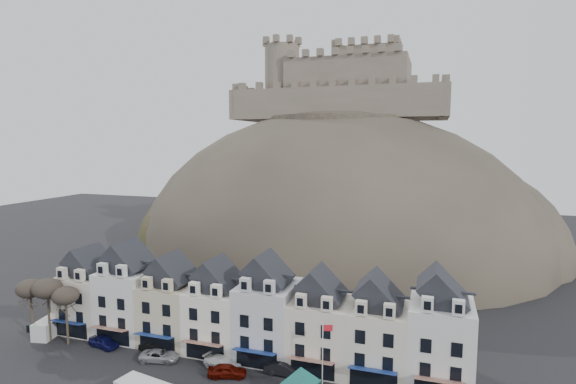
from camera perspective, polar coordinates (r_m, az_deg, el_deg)
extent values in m
cube|color=beige|center=(72.24, -23.64, -12.49)|extent=(6.80, 8.00, 8.00)
cube|color=black|center=(70.77, -23.83, -8.50)|extent=(6.80, 5.76, 2.80)
cube|color=beige|center=(69.35, -26.76, -9.20)|extent=(1.20, 0.80, 1.60)
cube|color=beige|center=(67.32, -24.93, -9.57)|extent=(1.20, 0.80, 1.60)
cube|color=black|center=(70.42, -25.80, -15.43)|extent=(5.10, 0.06, 2.20)
cube|color=navy|center=(69.52, -26.25, -14.59)|extent=(5.10, 1.29, 0.43)
cube|color=white|center=(67.88, -19.27, -13.00)|extent=(6.80, 8.00, 9.20)
cube|color=black|center=(66.20, -19.46, -8.25)|extent=(6.80, 5.76, 2.80)
cube|color=white|center=(64.52, -22.48, -9.04)|extent=(1.20, 0.80, 1.60)
cube|color=white|center=(62.66, -20.38, -9.41)|extent=(1.20, 0.80, 1.60)
cube|color=black|center=(66.14, -21.37, -16.67)|extent=(5.10, 0.06, 2.20)
cube|color=maroon|center=(65.17, -21.80, -15.81)|extent=(5.10, 1.29, 0.43)
cube|color=beige|center=(64.36, -14.27, -14.49)|extent=(6.80, 8.00, 8.00)
cube|color=black|center=(62.70, -14.41, -10.04)|extent=(6.80, 5.76, 2.80)
cube|color=beige|center=(60.76, -17.47, -10.97)|extent=(1.20, 0.80, 1.60)
cube|color=beige|center=(59.13, -15.07, -11.39)|extent=(1.20, 0.80, 1.60)
cube|color=black|center=(62.30, -16.29, -17.96)|extent=(5.10, 0.06, 2.20)
cube|color=navy|center=(61.28, -16.70, -17.08)|extent=(5.10, 1.29, 0.43)
cube|color=white|center=(61.17, -8.69, -15.50)|extent=(6.80, 8.00, 8.00)
cube|color=black|center=(59.43, -8.78, -10.84)|extent=(6.80, 5.76, 2.80)
cube|color=white|center=(57.20, -11.81, -11.91)|extent=(1.20, 0.80, 1.60)
cube|color=white|center=(55.83, -9.08, -12.32)|extent=(1.20, 0.80, 1.60)
cube|color=black|center=(59.01, -10.51, -19.25)|extent=(5.10, 0.06, 2.20)
cube|color=maroon|center=(57.93, -10.88, -18.35)|extent=(5.10, 1.29, 0.43)
cube|color=silver|center=(58.38, -2.50, -15.89)|extent=(6.80, 8.00, 9.20)
cube|color=black|center=(56.42, -2.53, -10.44)|extent=(6.80, 5.76, 2.80)
cube|color=silver|center=(53.88, -5.43, -11.62)|extent=(1.20, 0.80, 1.60)
cube|color=silver|center=(52.80, -2.39, -11.98)|extent=(1.20, 0.80, 1.60)
cube|color=black|center=(56.35, -4.03, -20.46)|extent=(5.10, 0.06, 2.20)
cube|color=navy|center=(55.21, -4.32, -19.55)|extent=(5.10, 1.29, 0.43)
cube|color=#EFE5CF|center=(56.74, 4.25, -17.25)|extent=(6.80, 8.00, 8.00)
cube|color=black|center=(54.86, 4.29, -12.27)|extent=(6.80, 5.76, 2.80)
cube|color=#EFE5CF|center=(52.05, 1.66, -13.65)|extent=(1.20, 0.80, 1.60)
cube|color=#EFE5CF|center=(51.33, 4.96, -13.97)|extent=(1.20, 0.80, 1.60)
cube|color=black|center=(54.41, 3.12, -21.50)|extent=(5.10, 0.06, 2.20)
cube|color=maroon|center=(53.23, 2.92, -20.59)|extent=(5.10, 1.29, 0.43)
cube|color=silver|center=(55.66, 11.40, -17.85)|extent=(6.80, 8.00, 8.00)
cube|color=black|center=(53.73, 11.53, -12.79)|extent=(6.80, 5.76, 2.80)
cube|color=silver|center=(50.66, 9.29, -14.32)|extent=(1.20, 0.80, 1.60)
cube|color=silver|center=(50.33, 12.77, -14.54)|extent=(1.20, 0.80, 1.60)
cube|color=black|center=(53.27, 10.77, -22.26)|extent=(5.10, 0.06, 2.20)
cube|color=navy|center=(52.07, 10.70, -21.35)|extent=(5.10, 1.29, 0.43)
cube|color=white|center=(55.14, 18.79, -17.64)|extent=(6.80, 8.00, 9.20)
cube|color=black|center=(53.07, 19.03, -11.90)|extent=(6.80, 5.76, 2.80)
cube|color=white|center=(49.75, 17.29, -13.46)|extent=(1.20, 0.80, 1.60)
cube|color=white|center=(49.82, 20.83, -13.56)|extent=(1.20, 0.80, 1.60)
cube|color=maroon|center=(51.78, 18.75, -21.76)|extent=(5.10, 1.29, 0.43)
ellipsoid|color=#3A342C|center=(110.18, 5.90, -7.64)|extent=(96.00, 76.00, 68.00)
ellipsoid|color=#263118|center=(111.36, -6.01, -7.49)|extent=(52.00, 44.00, 42.00)
ellipsoid|color=#3A342C|center=(111.73, 18.58, -7.75)|extent=(56.00, 48.00, 46.00)
ellipsoid|color=#263118|center=(98.02, 1.80, -9.40)|extent=(40.00, 28.00, 28.00)
ellipsoid|color=#3A342C|center=(97.08, 10.21, -9.66)|extent=(36.00, 28.00, 24.00)
cylinder|color=#3A342C|center=(106.95, 6.09, 8.69)|extent=(30.00, 30.00, 3.00)
cube|color=#696050|center=(103.33, 5.65, 11.27)|extent=(48.00, 2.20, 7.00)
cube|color=#696050|center=(122.86, 7.72, 10.48)|extent=(48.00, 2.20, 7.00)
cube|color=#696050|center=(120.19, -4.71, 10.60)|extent=(2.20, 22.00, 7.00)
cube|color=#696050|center=(110.80, 19.24, 10.62)|extent=(2.20, 22.00, 7.00)
cube|color=#696050|center=(113.25, 7.83, 13.62)|extent=(28.00, 18.00, 10.00)
cube|color=#696050|center=(114.75, 10.06, 14.24)|extent=(14.00, 12.00, 13.00)
cylinder|color=#696050|center=(113.46, -0.75, 13.66)|extent=(8.40, 8.40, 18.00)
cylinder|color=silver|center=(116.32, 10.15, 18.64)|extent=(0.16, 0.16, 5.00)
cylinder|color=#352D21|center=(72.50, -29.74, -13.68)|extent=(0.32, 0.32, 5.74)
ellipsoid|color=#383028|center=(71.25, -29.92, -10.58)|extent=(3.61, 3.61, 2.54)
cylinder|color=#352D21|center=(70.35, -28.05, -14.08)|extent=(0.32, 0.32, 6.02)
ellipsoid|color=#383028|center=(69.01, -28.25, -10.73)|extent=(3.78, 3.78, 2.67)
cylinder|color=#352D21|center=(68.41, -26.24, -14.82)|extent=(0.32, 0.32, 5.46)
ellipsoid|color=#383028|center=(67.14, -26.41, -11.71)|extent=(3.43, 3.43, 2.42)
cube|color=black|center=(51.85, 1.25, -23.19)|extent=(0.18, 0.18, 2.31)
cube|color=black|center=(49.71, 1.64, -23.06)|extent=(4.01, 4.01, 0.12)
cone|color=#13534E|center=(49.29, 1.64, -22.19)|extent=(6.03, 6.03, 1.73)
cylinder|color=silver|center=(51.18, 4.40, -20.20)|extent=(0.12, 0.12, 7.71)
cube|color=red|center=(49.82, 5.07, -16.82)|extent=(1.02, 0.33, 0.67)
cube|color=silver|center=(72.97, -27.94, -14.86)|extent=(3.31, 5.56, 2.38)
cube|color=black|center=(72.82, -27.96, -14.53)|extent=(2.12, 0.54, 1.02)
imported|color=#0D0F43|center=(66.33, -22.36, -17.16)|extent=(4.68, 2.59, 1.51)
imported|color=black|center=(62.92, -16.73, -18.40)|extent=(3.89, 1.63, 1.25)
imported|color=#A0A1A7|center=(60.59, -16.02, -19.36)|extent=(5.06, 3.23, 1.32)
imported|color=silver|center=(57.12, -8.25, -20.75)|extent=(5.45, 3.37, 1.48)
imported|color=#4E0B04|center=(55.56, -7.73, -21.56)|extent=(4.74, 3.04, 1.50)
imported|color=black|center=(55.53, -0.43, -21.49)|extent=(4.73, 1.74, 1.55)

